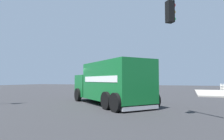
{
  "coord_description": "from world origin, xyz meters",
  "views": [
    {
      "loc": [
        -6.6,
        13.44,
        1.65
      ],
      "look_at": [
        -1.42,
        0.53,
        2.38
      ],
      "focal_mm": 30.95,
      "sensor_mm": 36.0,
      "label": 1
    }
  ],
  "objects": [
    {
      "name": "ground_plane",
      "position": [
        0.0,
        0.0,
        0.0
      ],
      "size": [
        100.0,
        100.0,
        0.0
      ],
      "primitive_type": "plane",
      "color": "#2B2B2D"
    },
    {
      "name": "traffic_light_primary",
      "position": [
        -7.49,
        6.72,
        3.71
      ],
      "size": [
        2.9,
        3.4,
        5.6
      ],
      "color": "#38383D",
      "rests_on": "ground"
    },
    {
      "name": "delivery_truck",
      "position": [
        -1.6,
        1.29,
        1.47
      ],
      "size": [
        7.41,
        6.74,
        2.82
      ],
      "color": "#146B2D",
      "rests_on": "ground"
    }
  ]
}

